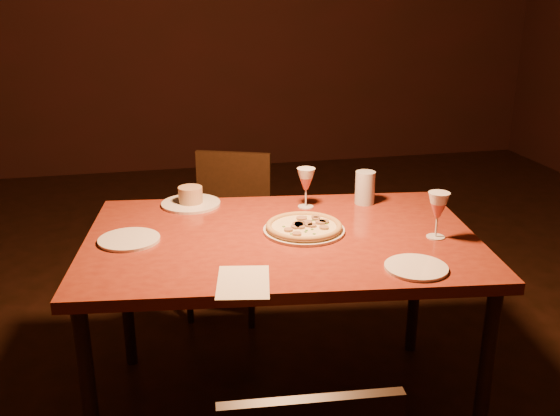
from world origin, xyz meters
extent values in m
plane|color=black|center=(0.00, 0.00, 0.00)|extent=(7.00, 7.00, 0.00)
cube|color=maroon|center=(-0.13, -0.04, 0.71)|extent=(1.46, 1.04, 0.04)
cylinder|color=black|center=(-0.79, -0.33, 0.34)|extent=(0.05, 0.05, 0.69)
cylinder|color=black|center=(-0.70, 0.42, 0.34)|extent=(0.05, 0.05, 0.69)
cylinder|color=black|center=(0.44, -0.49, 0.34)|extent=(0.05, 0.05, 0.69)
cylinder|color=black|center=(0.53, 0.26, 0.34)|extent=(0.05, 0.05, 0.69)
cube|color=black|center=(-0.22, 0.80, 0.40)|extent=(0.49, 0.49, 0.04)
cube|color=black|center=(-0.16, 0.96, 0.60)|extent=(0.36, 0.16, 0.36)
cylinder|color=black|center=(-0.42, 0.71, 0.19)|extent=(0.03, 0.03, 0.39)
cylinder|color=black|center=(-0.31, 1.00, 0.19)|extent=(0.03, 0.03, 0.39)
cylinder|color=black|center=(-0.14, 0.60, 0.19)|extent=(0.03, 0.03, 0.39)
cylinder|color=black|center=(-0.02, 0.88, 0.19)|extent=(0.03, 0.03, 0.39)
cylinder|color=silver|center=(-0.04, -0.02, 0.73)|extent=(0.29, 0.29, 0.01)
cylinder|color=beige|center=(-0.04, -0.02, 0.74)|extent=(0.26, 0.26, 0.01)
torus|color=tan|center=(-0.04, -0.02, 0.75)|extent=(0.27, 0.27, 0.02)
cylinder|color=silver|center=(-0.41, 0.36, 0.73)|extent=(0.23, 0.23, 0.01)
cylinder|color=#A27F5D|center=(-0.41, 0.36, 0.77)|extent=(0.10, 0.10, 0.06)
cylinder|color=#B0B7C0|center=(0.27, 0.23, 0.79)|extent=(0.08, 0.08, 0.13)
cylinder|color=silver|center=(-0.65, 0.02, 0.73)|extent=(0.21, 0.21, 0.01)
cylinder|color=silver|center=(0.22, -0.39, 0.73)|extent=(0.20, 0.20, 0.01)
cube|color=beige|center=(-0.32, -0.37, 0.73)|extent=(0.19, 0.25, 0.00)
camera|label=1|loc=(-0.56, -2.01, 1.55)|focal=40.00mm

